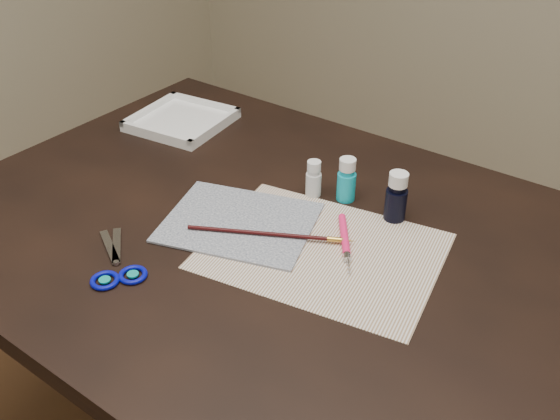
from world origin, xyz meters
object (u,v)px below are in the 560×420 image
Objects in this scene: paint_bottle_white at (314,178)px; scissors at (111,258)px; canvas at (239,222)px; paint_bottle_navy at (396,197)px; paper at (322,251)px; paint_bottle_cyan at (347,179)px; palette_tray at (182,119)px.

scissors is (-0.16, -0.38, -0.03)m from paint_bottle_white.
paint_bottle_white reaches higher than canvas.
scissors is (-0.33, -0.40, -0.04)m from paint_bottle_navy.
paint_bottle_cyan reaches higher than paper.
palette_tray is at bearing 147.18° from canvas.
canvas is 0.18m from paint_bottle_white.
paint_bottle_navy is (0.11, -0.01, 0.00)m from paint_bottle_cyan.
canvas is 0.45m from palette_tray.
paint_bottle_cyan is at bearing -90.54° from scissors.
scissors is at bearing -118.89° from paint_bottle_cyan.
paint_bottle_navy is (0.17, 0.02, 0.01)m from paint_bottle_white.
canvas is at bearing -108.13° from paint_bottle_white.
palette_tray is (-0.38, 0.24, 0.01)m from canvas.
canvas is at bearing -32.82° from palette_tray.
paint_bottle_white is 0.41m from scissors.
palette_tray is (-0.27, 0.46, 0.01)m from scissors.
paper is at bearing -111.51° from scissors.
paint_bottle_cyan is at bearing 59.00° from canvas.
paint_bottle_cyan is at bearing 108.29° from paper.
canvas is at bearing -172.81° from paper.
scissors is (-0.28, -0.23, 0.00)m from paper.
paint_bottle_navy is 0.47× the size of palette_tray.
paint_bottle_white is 0.84× the size of paint_bottle_cyan.
canvas is 3.58× the size of paint_bottle_white.
paint_bottle_cyan reaches higher than paint_bottle_white.
paper is 1.48× the size of canvas.
paper is at bearing -22.12° from palette_tray.
canvas is at bearing -140.45° from paint_bottle_navy.
canvas is 0.22m from paint_bottle_cyan.
scissors reaches higher than paper.
paint_bottle_white is at bearing 128.78° from paper.
paper is at bearing 7.19° from canvas.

